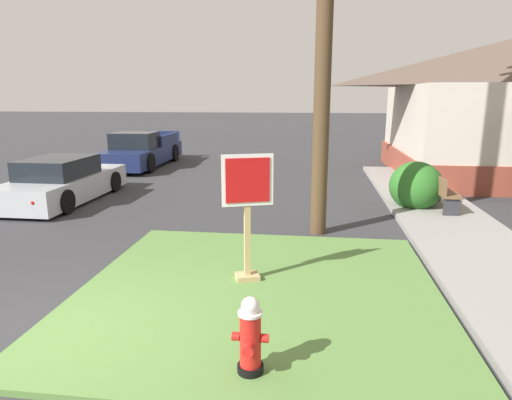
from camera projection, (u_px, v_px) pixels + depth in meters
ground_plane at (52, 341)px, 5.35m from camera, size 160.00×160.00×0.00m
grass_corner_patch at (259, 291)px, 6.65m from camera, size 5.30×5.32×0.08m
sidewalk_strip at (449, 224)px, 10.07m from camera, size 2.20×16.22×0.12m
fire_hydrant at (250, 338)px, 4.54m from camera, size 0.38×0.34×0.83m
stop_sign at (247, 220)px, 6.75m from camera, size 0.74×0.38×1.98m
manhole_cover at (165, 236)px, 9.39m from camera, size 0.70×0.70×0.02m
parked_sedan_silver at (63, 182)px, 12.44m from camera, size 1.85×4.48×1.25m
pickup_truck_navy at (141, 152)px, 18.70m from camera, size 2.09×5.51×1.48m
street_bench at (440, 190)px, 11.19m from camera, size 0.43×1.67×0.85m
shrub_by_curb at (416, 186)px, 11.43m from camera, size 1.33×1.33×1.27m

